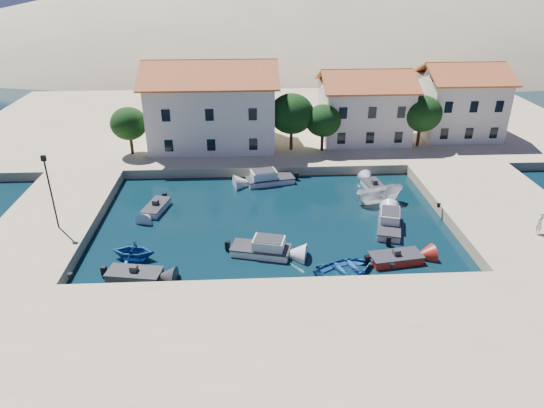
{
  "coord_description": "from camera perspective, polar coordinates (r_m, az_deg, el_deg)",
  "views": [
    {
      "loc": [
        -1.97,
        -27.29,
        20.2
      ],
      "look_at": [
        -0.05,
        9.34,
        2.0
      ],
      "focal_mm": 32.0,
      "sensor_mm": 36.0,
      "label": 1
    }
  ],
  "objects": [
    {
      "name": "ground",
      "position": [
        34.01,
        0.92,
        -10.05
      ],
      "size": [
        400.0,
        400.0,
        0.0
      ],
      "primitive_type": "plane",
      "color": "black",
      "rests_on": "ground"
    },
    {
      "name": "building_mid",
      "position": [
        59.9,
        10.8,
        11.45
      ],
      "size": [
        10.5,
        8.4,
        8.3
      ],
      "color": "silver",
      "rests_on": "quay_north"
    },
    {
      "name": "quay_east",
      "position": [
        47.79,
        25.39,
        -0.69
      ],
      "size": [
        11.0,
        20.0,
        1.0
      ],
      "primitive_type": "cube",
      "color": "tan",
      "rests_on": "ground"
    },
    {
      "name": "bollards",
      "position": [
        36.83,
        4.89,
        -4.87
      ],
      "size": [
        29.36,
        9.56,
        0.3
      ],
      "color": "black",
      "rests_on": "ground"
    },
    {
      "name": "building_right",
      "position": [
        64.61,
        21.24,
        11.46
      ],
      "size": [
        9.45,
        8.4,
        8.8
      ],
      "color": "silver",
      "rests_on": "quay_north"
    },
    {
      "name": "boat_east",
      "position": [
        46.75,
        12.42,
        0.12
      ],
      "size": [
        4.82,
        2.59,
        1.77
      ],
      "primitive_type": "imported",
      "rotation": [
        0.0,
        0.0,
        1.77
      ],
      "color": "silver",
      "rests_on": "ground"
    },
    {
      "name": "lamppost",
      "position": [
        41.54,
        -24.72,
        2.02
      ],
      "size": [
        0.35,
        0.25,
        6.22
      ],
      "color": "black",
      "rests_on": "quay_west"
    },
    {
      "name": "cabin_cruiser_east",
      "position": [
        42.14,
        13.63,
        -2.34
      ],
      "size": [
        3.12,
        5.0,
        1.6
      ],
      "rotation": [
        0.0,
        0.0,
        1.29
      ],
      "color": "silver",
      "rests_on": "ground"
    },
    {
      "name": "building_left",
      "position": [
        57.25,
        -7.09,
        11.76
      ],
      "size": [
        14.7,
        9.45,
        9.7
      ],
      "color": "silver",
      "rests_on": "quay_north"
    },
    {
      "name": "trees",
      "position": [
        55.32,
        3.91,
        10.2
      ],
      "size": [
        37.3,
        5.3,
        6.45
      ],
      "color": "#382314",
      "rests_on": "quay_north"
    },
    {
      "name": "pedestrian",
      "position": [
        43.53,
        28.95,
        -1.96
      ],
      "size": [
        0.82,
        0.72,
        1.89
      ],
      "primitive_type": "imported",
      "rotation": [
        0.0,
        0.0,
        3.62
      ],
      "color": "silver",
      "rests_on": "quay_east"
    },
    {
      "name": "quay_north",
      "position": [
        68.32,
        0.46,
        9.62
      ],
      "size": [
        80.0,
        36.0,
        1.0
      ],
      "primitive_type": "cube",
      "color": "tan",
      "rests_on": "ground"
    },
    {
      "name": "motorboat_red_se",
      "position": [
        37.94,
        14.35,
        -6.19
      ],
      "size": [
        4.13,
        2.31,
        1.25
      ],
      "rotation": [
        0.0,
        0.0,
        0.15
      ],
      "color": "maroon",
      "rests_on": "ground"
    },
    {
      "name": "hills",
      "position": [
        158.7,
        5.39,
        10.32
      ],
      "size": [
        254.0,
        176.0,
        99.0
      ],
      "color": "tan",
      "rests_on": "ground"
    },
    {
      "name": "rowboat_south",
      "position": [
        36.05,
        8.65,
        -8.04
      ],
      "size": [
        5.69,
        4.95,
        0.98
      ],
      "primitive_type": "imported",
      "rotation": [
        0.0,
        0.0,
        1.96
      ],
      "color": "#19478C",
      "rests_on": "ground"
    },
    {
      "name": "cabin_cruiser_north",
      "position": [
        49.73,
        -0.23,
        3.02
      ],
      "size": [
        5.16,
        3.07,
        1.6
      ],
      "rotation": [
        0.0,
        0.0,
        3.37
      ],
      "color": "silver",
      "rests_on": "ground"
    },
    {
      "name": "quay_south",
      "position": [
        29.07,
        1.75,
        -16.28
      ],
      "size": [
        52.0,
        12.0,
        1.0
      ],
      "primitive_type": "cube",
      "color": "tan",
      "rests_on": "ground"
    },
    {
      "name": "motorboat_white_west",
      "position": [
        45.39,
        -13.47,
        -0.4
      ],
      "size": [
        2.37,
        3.81,
        1.25
      ],
      "rotation": [
        0.0,
        0.0,
        -1.81
      ],
      "color": "silver",
      "rests_on": "ground"
    },
    {
      "name": "motorboat_grey_sw",
      "position": [
        36.31,
        -15.86,
        -8.01
      ],
      "size": [
        4.1,
        2.34,
        1.25
      ],
      "rotation": [
        0.0,
        0.0,
        -0.17
      ],
      "color": "#2E2D32",
      "rests_on": "ground"
    },
    {
      "name": "quay_west",
      "position": [
        45.49,
        -24.65,
        -1.88
      ],
      "size": [
        8.0,
        20.0,
        1.0
      ],
      "primitive_type": "cube",
      "color": "tan",
      "rests_on": "ground"
    },
    {
      "name": "cabin_cruiser_south",
      "position": [
        37.62,
        -1.33,
        -5.25
      ],
      "size": [
        4.89,
        3.0,
        1.6
      ],
      "rotation": [
        0.0,
        0.0,
        -0.25
      ],
      "color": "silver",
      "rests_on": "ground"
    },
    {
      "name": "motorboat_white_ne",
      "position": [
        49.33,
        11.92,
        1.99
      ],
      "size": [
        2.09,
        3.67,
        1.25
      ],
      "rotation": [
        0.0,
        0.0,
        1.71
      ],
      "color": "silver",
      "rests_on": "ground"
    },
    {
      "name": "rowboat_west",
      "position": [
        38.73,
        -15.88,
        -6.19
      ],
      "size": [
        3.73,
        3.36,
        1.74
      ],
      "primitive_type": "imported",
      "rotation": [
        0.0,
        0.0,
        -1.74
      ],
      "color": "#19478C",
      "rests_on": "ground"
    }
  ]
}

